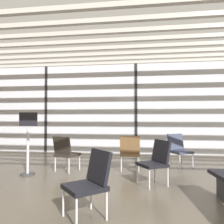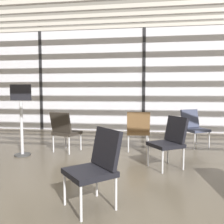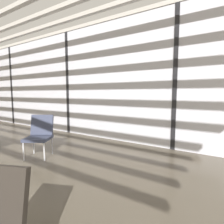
{
  "view_description": "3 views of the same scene",
  "coord_description": "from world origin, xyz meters",
  "views": [
    {
      "loc": [
        0.2,
        -2.95,
        1.31
      ],
      "look_at": [
        -0.54,
        2.52,
        1.46
      ],
      "focal_mm": 35.07,
      "sensor_mm": 36.0,
      "label": 1
    },
    {
      "loc": [
        0.06,
        -2.63,
        1.28
      ],
      "look_at": [
        -0.54,
        1.62,
        0.93
      ],
      "focal_mm": 38.18,
      "sensor_mm": 36.0,
      "label": 2
    },
    {
      "loc": [
        4.49,
        0.91,
        1.34
      ],
      "look_at": [
        0.36,
        7.38,
        0.52
      ],
      "focal_mm": 28.29,
      "sensor_mm": 36.0,
      "label": 3
    }
  ],
  "objects": [
    {
      "name": "lounge_chair_0",
      "position": [
        1.2,
        3.2,
        0.49
      ],
      "size": [
        0.68,
        0.7,
        0.87
      ],
      "rotation": [
        0.0,
        0.0,
        0.53
      ],
      "color": "#33384C",
      "rests_on": "ground"
    },
    {
      "name": "window_mullion_2",
      "position": [
        3.5,
        5.2,
        1.67
      ],
      "size": [
        0.1,
        0.12,
        3.34
      ],
      "primitive_type": "cube",
      "color": "black",
      "rests_on": "ground"
    },
    {
      "name": "window_mullion_1",
      "position": [
        0.0,
        5.2,
        1.67
      ],
      "size": [
        0.1,
        0.12,
        3.34
      ],
      "primitive_type": "cube",
      "color": "black",
      "rests_on": "ground"
    },
    {
      "name": "window_mullion_0",
      "position": [
        -3.5,
        5.2,
        1.67
      ],
      "size": [
        0.1,
        0.12,
        3.34
      ],
      "primitive_type": "cube",
      "color": "black",
      "rests_on": "ground"
    },
    {
      "name": "glass_curtain_wall",
      "position": [
        0.0,
        5.2,
        1.67
      ],
      "size": [
        14.0,
        0.08,
        3.34
      ],
      "primitive_type": "cube",
      "color": "silver",
      "rests_on": "ground"
    },
    {
      "name": "parked_airplane",
      "position": [
        -0.85,
        10.61,
        1.9
      ],
      "size": [
        12.24,
        3.8,
        3.8
      ],
      "color": "silver",
      "rests_on": "ground"
    }
  ]
}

